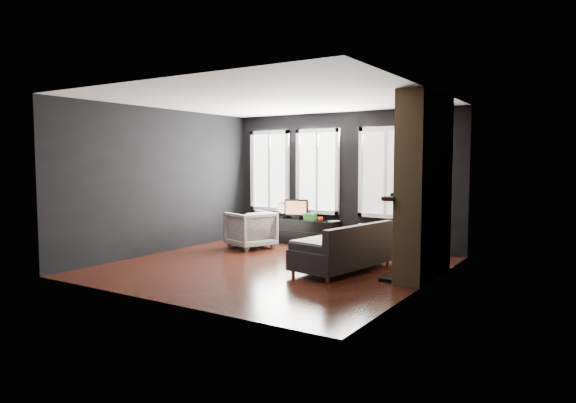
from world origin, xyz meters
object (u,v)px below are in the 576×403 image
Objects in this scene: media_console at (306,232)px; mantel_vase at (418,186)px; sofa at (343,247)px; monitor at (296,208)px; armchair at (251,228)px; mug at (320,218)px; book at (332,216)px.

media_console is 7.03× the size of mantel_vase.
sofa reaches higher than media_console.
mantel_vase reaches higher than sofa.
armchair is at bearing -124.91° from monitor.
mantel_vase is at bearing -35.56° from monitor.
mug is (0.39, -0.08, 0.31)m from media_console.
armchair is 1.22m from media_console.
mantel_vase reaches higher than monitor.
book is (0.19, 0.14, 0.05)m from mug.
mantel_vase is (2.36, -1.11, 0.77)m from mug.
monitor is (0.41, 1.05, 0.34)m from armchair.
mantel_vase reaches higher than media_console.
armchair is at bearing 177.18° from mantel_vase.
book is at bearing 131.77° from sofa.
monitor reaches higher than book.
monitor reaches higher than armchair.
mantel_vase is at bearing -29.81° from book.
media_console is at bearing 156.64° from mantel_vase.
book is (0.82, 0.03, -0.13)m from monitor.
book is at bearing 150.19° from mantel_vase.
mantel_vase reaches higher than armchair.
monitor is 4.72× the size of mug.
mantel_vase is at bearing -23.12° from media_console.
media_console is 0.51m from mug.
mantel_vase is (2.18, -1.25, 0.72)m from book.
sofa is 16.01× the size of mug.
book is at bearing 36.80° from mug.
media_console is at bearing -20.15° from monitor.
armchair is (-2.46, 0.89, 0.02)m from sofa.
sofa is at bearing -56.90° from monitor.
sofa is 2.62m from armchair.
mug is at bearing -143.20° from book.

